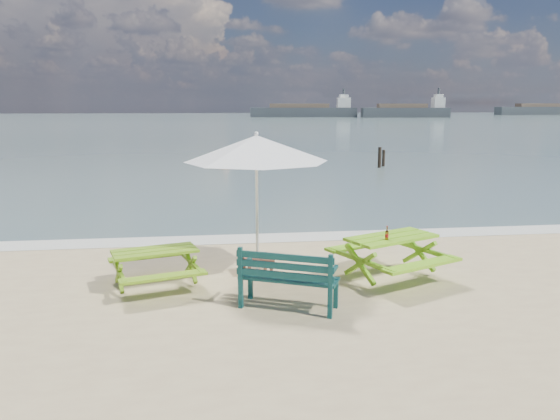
{
  "coord_description": "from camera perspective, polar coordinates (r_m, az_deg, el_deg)",
  "views": [
    {
      "loc": [
        -1.55,
        -8.0,
        3.19
      ],
      "look_at": [
        -0.14,
        3.0,
        1.0
      ],
      "focal_mm": 35.0,
      "sensor_mm": 36.0,
      "label": 1
    }
  ],
  "objects": [
    {
      "name": "park_bench",
      "position": [
        8.66,
        0.88,
        -8.37
      ],
      "size": [
        1.61,
        1.1,
        0.95
      ],
      "color": "#0E3A3A",
      "rests_on": "ground"
    },
    {
      "name": "swimmer",
      "position": [
        26.84,
        -5.81,
        3.53
      ],
      "size": [
        0.76,
        0.6,
        1.83
      ],
      "color": "tan",
      "rests_on": "ground"
    },
    {
      "name": "side_table",
      "position": [
        10.35,
        -2.37,
        -5.74
      ],
      "size": [
        0.61,
        0.61,
        0.34
      ],
      "color": "brown",
      "rests_on": "ground"
    },
    {
      "name": "mooring_pilings",
      "position": [
        27.93,
        10.52,
        5.19
      ],
      "size": [
        0.56,
        0.76,
        1.23
      ],
      "color": "black",
      "rests_on": "ground"
    },
    {
      "name": "cargo_ships",
      "position": [
        144.66,
        21.63,
        9.59
      ],
      "size": [
        111.83,
        25.43,
        4.4
      ],
      "color": "#363B3F",
      "rests_on": "ground"
    },
    {
      "name": "patio_umbrella",
      "position": [
        9.94,
        -2.47,
        6.43
      ],
      "size": [
        3.06,
        3.06,
        2.61
      ],
      "color": "silver",
      "rests_on": "ground"
    },
    {
      "name": "picnic_table_left",
      "position": [
        9.82,
        -12.86,
        -6.07
      ],
      "size": [
        1.82,
        1.93,
        0.68
      ],
      "color": "#6C9C17",
      "rests_on": "ground"
    },
    {
      "name": "beer_bottle",
      "position": [
        9.85,
        11.1,
        -2.6
      ],
      "size": [
        0.06,
        0.06,
        0.25
      ],
      "color": "#9A5816",
      "rests_on": "picnic_table_right"
    },
    {
      "name": "sea",
      "position": [
        93.07,
        -6.45,
        9.12
      ],
      "size": [
        300.0,
        300.0,
        0.0
      ],
      "primitive_type": "plane",
      "color": "slate",
      "rests_on": "ground"
    },
    {
      "name": "foam_strip",
      "position": [
        13.09,
        -0.29,
        -2.91
      ],
      "size": [
        22.0,
        0.9,
        0.01
      ],
      "primitive_type": "cube",
      "color": "silver",
      "rests_on": "ground"
    },
    {
      "name": "picnic_table_right",
      "position": [
        10.26,
        11.5,
        -4.94
      ],
      "size": [
        2.29,
        2.38,
        0.8
      ],
      "color": "#75B91C",
      "rests_on": "ground"
    }
  ]
}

